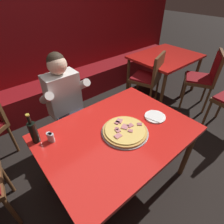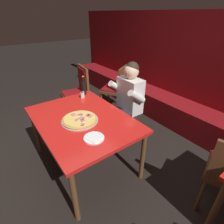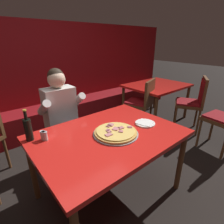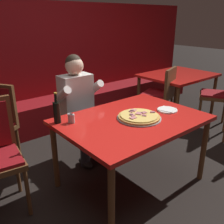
% 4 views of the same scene
% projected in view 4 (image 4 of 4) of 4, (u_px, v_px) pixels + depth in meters
% --- Properties ---
extents(ground_plane, '(24.00, 24.00, 0.00)m').
position_uv_depth(ground_plane, '(130.00, 182.00, 2.70)').
color(ground_plane, black).
extents(booth_wall_panel, '(6.80, 0.16, 1.90)m').
position_uv_depth(booth_wall_panel, '(36.00, 66.00, 3.92)').
color(booth_wall_panel, maroon).
rests_on(booth_wall_panel, ground_plane).
extents(booth_bench, '(6.46, 0.48, 0.46)m').
position_uv_depth(booth_bench, '(49.00, 114.00, 3.95)').
color(booth_bench, maroon).
rests_on(booth_bench, ground_plane).
extents(main_dining_table, '(1.39, 1.01, 0.74)m').
position_uv_depth(main_dining_table, '(132.00, 125.00, 2.46)').
color(main_dining_table, brown).
rests_on(main_dining_table, ground_plane).
extents(pizza, '(0.43, 0.43, 0.05)m').
position_uv_depth(pizza, '(139.00, 117.00, 2.42)').
color(pizza, '#9E9EA3').
rests_on(pizza, main_dining_table).
extents(plate_white_paper, '(0.21, 0.21, 0.02)m').
position_uv_depth(plate_white_paper, '(167.00, 110.00, 2.62)').
color(plate_white_paper, white).
rests_on(plate_white_paper, main_dining_table).
extents(beer_bottle, '(0.07, 0.07, 0.29)m').
position_uv_depth(beer_bottle, '(57.00, 112.00, 2.29)').
color(beer_bottle, black).
rests_on(beer_bottle, main_dining_table).
extents(shaker_black_pepper, '(0.04, 0.04, 0.09)m').
position_uv_depth(shaker_black_pepper, '(73.00, 119.00, 2.31)').
color(shaker_black_pepper, silver).
rests_on(shaker_black_pepper, main_dining_table).
extents(shaker_oregano, '(0.04, 0.04, 0.09)m').
position_uv_depth(shaker_oregano, '(71.00, 119.00, 2.31)').
color(shaker_oregano, silver).
rests_on(shaker_oregano, main_dining_table).
extents(shaker_parmesan, '(0.04, 0.04, 0.09)m').
position_uv_depth(shaker_parmesan, '(70.00, 118.00, 2.32)').
color(shaker_parmesan, silver).
rests_on(shaker_parmesan, main_dining_table).
extents(diner_seated_blue_shirt, '(0.53, 0.53, 1.27)m').
position_uv_depth(diner_seated_blue_shirt, '(80.00, 104.00, 2.94)').
color(diner_seated_blue_shirt, black).
rests_on(diner_seated_blue_shirt, ground_plane).
extents(dining_chair_near_right, '(0.57, 0.57, 0.95)m').
position_uv_depth(dining_chair_near_right, '(162.00, 92.00, 3.92)').
color(dining_chair_near_right, brown).
rests_on(dining_chair_near_right, ground_plane).
extents(dining_chair_far_left, '(0.60, 0.60, 1.00)m').
position_uv_depth(dining_chair_far_left, '(221.00, 91.00, 3.86)').
color(dining_chair_far_left, brown).
rests_on(dining_chair_far_left, ground_plane).
extents(background_dining_table, '(1.21, 0.94, 0.74)m').
position_uv_depth(background_dining_table, '(178.00, 79.00, 4.33)').
color(background_dining_table, brown).
rests_on(background_dining_table, ground_plane).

